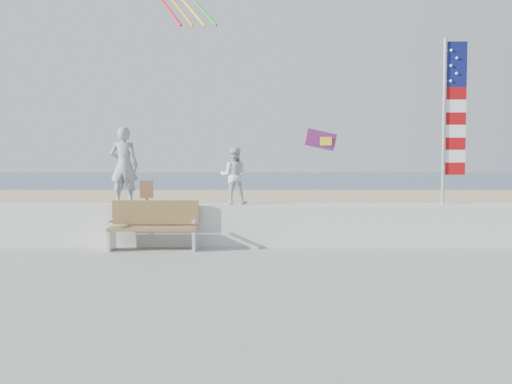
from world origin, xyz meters
TOP-DOWN VIEW (x-y plane):
  - ground at (0.00, 0.00)m, footprint 220.00×220.00m
  - sand at (0.00, 9.00)m, footprint 90.00×40.00m
  - boardwalk at (0.00, -4.00)m, footprint 50.00×12.40m
  - seawall at (0.00, 2.00)m, footprint 30.00×0.35m
  - adult at (-2.61, 2.00)m, footprint 0.63×0.45m
  - child at (-0.27, 2.00)m, footprint 0.61×0.49m
  - bench at (-1.90, 1.55)m, footprint 1.80×0.57m
  - flag at (4.30, 2.00)m, footprint 0.50×0.08m
  - parafoil_kite at (2.05, 6.06)m, footprint 0.95×0.32m
  - sign at (-2.42, 3.40)m, footprint 0.32×0.07m

SIDE VIEW (x-z plane):
  - ground at x=0.00m, z-range 0.00..0.00m
  - sand at x=0.00m, z-range 0.00..0.08m
  - boardwalk at x=0.00m, z-range 0.08..0.18m
  - seawall at x=0.00m, z-range 0.18..1.08m
  - bench at x=-1.90m, z-range 0.19..1.19m
  - sign at x=-2.42m, z-range 0.21..1.67m
  - child at x=-0.27m, z-range 1.08..2.29m
  - adult at x=-2.61m, z-range 1.08..2.72m
  - parafoil_kite at x=2.05m, z-range 2.30..2.94m
  - flag at x=4.30m, z-range 1.24..4.74m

